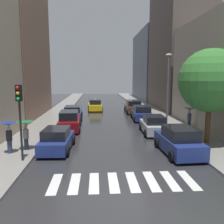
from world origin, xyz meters
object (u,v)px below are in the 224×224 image
at_px(parked_car_right_third, 142,113).
at_px(pedestrian_by_kerb, 9,132).
at_px(taxi_midroad, 95,105).
at_px(parked_car_right_fourth, 133,107).
at_px(parked_car_left_second, 69,121).
at_px(parked_car_right_nearest, 179,141).
at_px(parked_car_left_nearest, 57,140).
at_px(traffic_light_left_corner, 19,106).
at_px(parked_car_right_second, 154,125).
at_px(street_tree_right, 210,81).
at_px(pedestrian_near_tree, 25,129).
at_px(parked_car_left_third, 73,113).
at_px(pedestrian_foreground, 190,113).
at_px(lamp_post_right, 168,85).

bearing_deg(parked_car_right_third, pedestrian_by_kerb, 139.76).
height_order(parked_car_right_third, taxi_midroad, taxi_midroad).
height_order(parked_car_right_third, parked_car_right_fourth, parked_car_right_fourth).
height_order(parked_car_right_third, pedestrian_by_kerb, pedestrian_by_kerb).
distance_m(parked_car_left_second, parked_car_right_nearest, 10.69).
bearing_deg(parked_car_left_nearest, taxi_midroad, -4.92).
height_order(parked_car_right_third, traffic_light_left_corner, traffic_light_left_corner).
height_order(pedestrian_by_kerb, traffic_light_left_corner, traffic_light_left_corner).
xyz_separation_m(parked_car_right_second, taxi_midroad, (-5.15, 14.52, 0.02)).
xyz_separation_m(parked_car_left_second, parked_car_right_nearest, (7.72, -7.39, -0.01)).
height_order(parked_car_right_nearest, street_tree_right, street_tree_right).
distance_m(taxi_midroad, pedestrian_near_tree, 19.43).
distance_m(parked_car_left_third, parked_car_right_fourth, 8.95).
relative_size(parked_car_right_second, street_tree_right, 0.62).
bearing_deg(parked_car_left_third, pedestrian_near_tree, 169.05).
xyz_separation_m(parked_car_left_third, traffic_light_left_corner, (-1.48, -14.05, 2.55)).
distance_m(parked_car_right_fourth, pedestrian_foreground, 11.63).
xyz_separation_m(parked_car_right_nearest, taxi_midroad, (-5.42, 20.01, -0.06)).
xyz_separation_m(parked_car_right_second, pedestrian_foreground, (3.50, 0.90, 0.88)).
bearing_deg(parked_car_left_third, pedestrian_foreground, -122.94).
height_order(pedestrian_foreground, pedestrian_near_tree, pedestrian_foreground).
xyz_separation_m(parked_car_left_third, parked_car_right_second, (7.69, -7.57, 0.01)).
distance_m(parked_car_left_second, pedestrian_foreground, 11.02).
relative_size(parked_car_left_nearest, taxi_midroad, 0.94).
bearing_deg(pedestrian_by_kerb, parked_car_right_second, -154.40).
height_order(parked_car_left_second, taxi_midroad, taxi_midroad).
height_order(parked_car_right_nearest, taxi_midroad, taxi_midroad).
relative_size(pedestrian_near_tree, lamp_post_right, 0.27).
relative_size(parked_car_right_second, traffic_light_left_corner, 0.96).
bearing_deg(taxi_midroad, parked_car_left_third, 157.89).
height_order(parked_car_left_third, street_tree_right, street_tree_right).
height_order(parked_car_left_nearest, pedestrian_by_kerb, pedestrian_by_kerb).
distance_m(taxi_midroad, pedestrian_foreground, 16.16).
xyz_separation_m(parked_car_left_nearest, parked_car_left_second, (0.13, 6.18, 0.10)).
xyz_separation_m(street_tree_right, traffic_light_left_corner, (-12.18, -2.82, -1.32)).
bearing_deg(parked_car_right_third, parked_car_right_nearest, -177.40).
xyz_separation_m(parked_car_right_second, parked_car_right_fourth, (0.10, 11.99, 0.06)).
bearing_deg(parked_car_right_second, street_tree_right, -138.62).
xyz_separation_m(parked_car_right_second, parked_car_right_third, (0.19, 6.46, 0.03)).
bearing_deg(pedestrian_by_kerb, parked_car_right_nearest, 177.28).
xyz_separation_m(parked_car_right_nearest, pedestrian_by_kerb, (-10.63, 0.42, 0.71)).
relative_size(parked_car_left_second, street_tree_right, 0.71).
xyz_separation_m(parked_car_left_nearest, traffic_light_left_corner, (-1.60, -2.21, 2.56)).
xyz_separation_m(parked_car_left_nearest, parked_car_left_third, (-0.11, 11.85, 0.01)).
bearing_deg(parked_car_right_fourth, pedestrian_near_tree, 150.47).
xyz_separation_m(pedestrian_by_kerb, traffic_light_left_corner, (1.19, -1.41, 1.76)).
bearing_deg(pedestrian_near_tree, pedestrian_foreground, 93.32).
distance_m(parked_car_left_nearest, street_tree_right, 11.28).
bearing_deg(parked_car_left_third, street_tree_right, -138.52).
height_order(pedestrian_near_tree, street_tree_right, street_tree_right).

